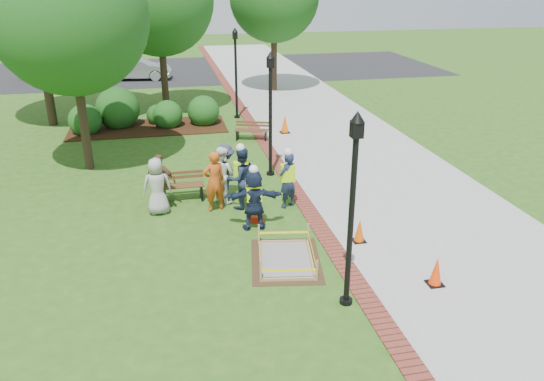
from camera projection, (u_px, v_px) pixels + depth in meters
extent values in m
plane|color=#285116|center=(263.00, 244.00, 13.98)|extent=(100.00, 100.00, 0.00)
cube|color=#9E9E99|center=(329.00, 130.00, 23.96)|extent=(6.00, 60.00, 0.02)
cube|color=maroon|center=(258.00, 134.00, 23.34)|extent=(0.50, 60.00, 0.03)
cube|color=#381E0F|center=(148.00, 128.00, 24.23)|extent=(7.00, 3.00, 0.05)
cube|color=black|center=(192.00, 70.00, 38.36)|extent=(36.00, 12.00, 0.01)
cube|color=#47331E|center=(286.00, 261.00, 13.17)|extent=(2.05, 2.55, 0.01)
cube|color=gray|center=(286.00, 260.00, 13.17)|extent=(1.48, 1.97, 0.04)
cube|color=tan|center=(286.00, 259.00, 13.16)|extent=(1.62, 2.11, 0.08)
cube|color=tan|center=(286.00, 251.00, 13.07)|extent=(1.65, 2.14, 0.55)
cube|color=yellow|center=(286.00, 250.00, 13.06)|extent=(1.59, 2.09, 0.06)
cube|color=brown|center=(178.00, 185.00, 16.46)|extent=(1.62, 0.49, 0.04)
cube|color=brown|center=(177.00, 175.00, 16.60)|extent=(1.62, 0.05, 0.26)
cube|color=black|center=(179.00, 193.00, 16.56)|extent=(1.47, 0.55, 0.48)
cube|color=brown|center=(252.00, 130.00, 22.39)|extent=(1.47, 0.84, 0.04)
cube|color=brown|center=(252.00, 124.00, 22.51)|extent=(1.35, 0.49, 0.23)
cube|color=black|center=(252.00, 135.00, 22.48)|extent=(1.36, 0.85, 0.41)
cube|color=black|center=(434.00, 284.00, 12.15)|extent=(0.36, 0.36, 0.05)
cone|color=#FB3B07|center=(436.00, 271.00, 12.01)|extent=(0.29, 0.29, 0.67)
cube|color=black|center=(359.00, 241.00, 14.09)|extent=(0.34, 0.34, 0.04)
cone|color=#E45107|center=(360.00, 230.00, 13.96)|extent=(0.27, 0.27, 0.62)
cube|color=black|center=(285.00, 132.00, 23.50)|extent=(0.41, 0.41, 0.05)
cone|color=#FF6108|center=(285.00, 124.00, 23.34)|extent=(0.33, 0.33, 0.76)
cube|color=red|center=(257.00, 219.00, 15.17)|extent=(0.41, 0.31, 0.18)
cylinder|color=black|center=(351.00, 224.00, 10.78)|extent=(0.12, 0.12, 3.80)
cube|color=black|center=(357.00, 129.00, 10.01)|extent=(0.22, 0.22, 0.32)
cone|color=black|center=(358.00, 116.00, 9.91)|extent=(0.28, 0.28, 0.22)
cylinder|color=black|center=(346.00, 301.00, 11.49)|extent=(0.28, 0.28, 0.10)
cylinder|color=black|center=(270.00, 122.00, 18.00)|extent=(0.12, 0.12, 3.80)
cube|color=black|center=(270.00, 63.00, 17.23)|extent=(0.22, 0.22, 0.32)
cone|color=black|center=(270.00, 55.00, 17.14)|extent=(0.28, 0.28, 0.22)
cylinder|color=black|center=(270.00, 173.00, 18.71)|extent=(0.28, 0.28, 0.10)
cylinder|color=black|center=(236.00, 79.00, 25.23)|extent=(0.12, 0.12, 3.80)
cube|color=black|center=(235.00, 35.00, 24.46)|extent=(0.22, 0.22, 0.32)
cone|color=black|center=(235.00, 30.00, 24.36)|extent=(0.28, 0.28, 0.22)
cylinder|color=black|center=(237.00, 117.00, 25.94)|extent=(0.28, 0.28, 0.10)
cylinder|color=#3D2D1E|center=(82.00, 110.00, 18.50)|extent=(0.31, 0.31, 4.36)
sphere|color=#164C15|center=(69.00, 16.00, 17.31)|extent=(5.19, 5.19, 5.19)
cylinder|color=#3D2D1E|center=(164.00, 68.00, 26.08)|extent=(0.34, 0.34, 4.46)
cylinder|color=#3D2D1E|center=(274.00, 53.00, 31.00)|extent=(0.35, 0.35, 4.38)
cylinder|color=#3D2D1E|center=(43.00, 61.00, 23.63)|extent=(0.40, 0.40, 5.91)
sphere|color=#164C15|center=(87.00, 134.00, 23.42)|extent=(1.43, 1.43, 1.43)
sphere|color=#164C15|center=(120.00, 126.00, 24.51)|extent=(1.98, 1.98, 1.98)
sphere|color=#164C15|center=(169.00, 127.00, 24.40)|extent=(1.34, 1.34, 1.34)
sphere|color=#164C15|center=(204.00, 124.00, 24.82)|extent=(1.47, 1.47, 1.47)
sphere|color=#164C15|center=(158.00, 124.00, 24.94)|extent=(0.98, 0.98, 0.98)
imported|color=#9D9D9D|center=(157.00, 186.00, 15.43)|extent=(0.56, 0.37, 1.71)
imported|color=#BD4A16|center=(214.00, 181.00, 15.63)|extent=(0.68, 0.54, 1.85)
imported|color=white|center=(222.00, 174.00, 16.27)|extent=(0.65, 0.66, 1.76)
imported|color=brown|center=(161.00, 181.00, 15.94)|extent=(0.62, 0.54, 1.65)
imported|color=#302E51|center=(225.00, 172.00, 16.49)|extent=(0.66, 0.65, 1.75)
imported|color=#171E3D|center=(254.00, 200.00, 14.50)|extent=(0.58, 0.40, 1.73)
cube|color=#B2ED14|center=(254.00, 192.00, 14.40)|extent=(0.42, 0.26, 0.52)
sphere|color=white|center=(253.00, 169.00, 14.16)|extent=(0.25, 0.25, 0.25)
imported|color=#18263F|center=(288.00, 180.00, 15.87)|extent=(0.65, 0.59, 1.72)
cube|color=#B2ED14|center=(288.00, 173.00, 15.78)|extent=(0.42, 0.26, 0.52)
sphere|color=white|center=(288.00, 152.00, 15.53)|extent=(0.25, 0.25, 0.25)
imported|color=#1B2F48|center=(241.00, 178.00, 15.79)|extent=(0.70, 0.57, 1.88)
cube|color=#B2ED14|center=(241.00, 170.00, 15.68)|extent=(0.42, 0.26, 0.52)
sphere|color=white|center=(240.00, 148.00, 15.42)|extent=(0.25, 0.25, 0.25)
imported|color=#27272A|center=(53.00, 79.00, 35.12)|extent=(2.79, 4.68, 1.43)
imported|color=#A5A4A9|center=(138.00, 80.00, 35.01)|extent=(2.69, 5.07, 1.58)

